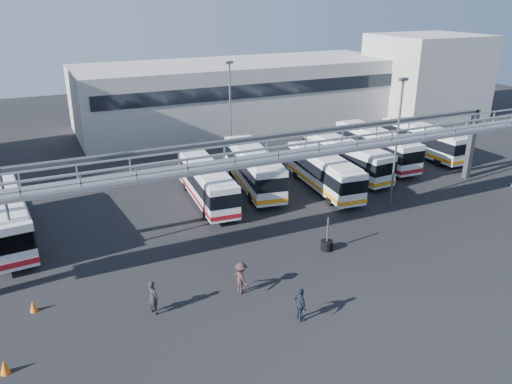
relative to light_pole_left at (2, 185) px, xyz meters
name	(u,v)px	position (x,y,z in m)	size (l,w,h in m)	color
ground	(308,276)	(16.00, -8.00, -5.73)	(140.00, 140.00, 0.00)	black
gantry	(266,163)	(16.00, -2.13, -0.22)	(51.40, 5.15, 7.10)	#93969C
warehouse	(241,93)	(28.00, 30.00, -1.73)	(42.00, 14.00, 8.00)	#9E9E99
building_right	(426,75)	(54.00, 24.00, -0.23)	(14.00, 12.00, 11.00)	#B2B2AD
light_pole_left	(2,185)	(0.00, 0.00, 0.00)	(0.70, 0.35, 10.21)	#4C4F54
light_pole_mid	(397,136)	(28.00, -1.00, 0.00)	(0.70, 0.35, 10.21)	#4C4F54
light_pole_back	(230,108)	(20.00, 14.00, 0.00)	(0.70, 0.35, 10.21)	#4C4F54
bus_1	(4,215)	(-0.55, 4.96, -3.79)	(3.68, 11.73, 3.51)	silver
bus_4	(207,182)	(14.42, 5.62, -3.98)	(3.18, 10.53, 3.15)	silver
bus_5	(253,167)	(19.29, 7.14, -3.82)	(4.36, 11.60, 3.44)	silver
bus_6	(324,171)	(24.64, 4.02, -3.96)	(3.42, 10.71, 3.20)	silver
bus_7	(346,157)	(28.64, 6.48, -3.93)	(3.40, 10.87, 3.25)	silver
bus_8	(376,146)	(33.38, 8.10, -3.84)	(2.86, 11.27, 3.41)	silver
bus_9	(423,139)	(39.61, 8.13, -3.94)	(2.75, 10.72, 3.24)	silver
pedestrian_a	(153,297)	(6.51, -7.82, -4.75)	(0.72, 0.47, 1.96)	black
pedestrian_c	(241,278)	(11.57, -7.98, -4.76)	(1.25, 0.72, 1.93)	#332222
pedestrian_d	(300,305)	(13.33, -11.70, -4.77)	(1.12, 0.47, 1.91)	#1A272F
cone_left	(4,367)	(-0.76, -9.53, -5.38)	(0.44, 0.44, 0.70)	orange
cone_right	(33,306)	(0.63, -4.91, -5.41)	(0.40, 0.40, 0.64)	orange
tire_stack	(327,244)	(18.86, -5.64, -5.33)	(0.83, 0.83, 2.37)	black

